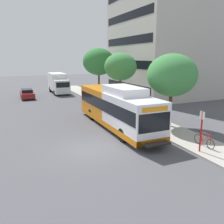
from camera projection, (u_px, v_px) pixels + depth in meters
name	position (u px, v px, depth m)	size (l,w,h in m)	color
ground_plane	(64.00, 120.00, 22.63)	(120.00, 120.00, 0.00)	#4C4C51
sidewalk_curb	(138.00, 117.00, 23.60)	(3.00, 56.00, 0.14)	#A8A399
transit_bus	(116.00, 108.00, 19.97)	(2.58, 12.25, 3.65)	white
bus_stop_sign_pole	(201.00, 128.00, 14.42)	(0.10, 0.36, 2.60)	red
bicycle_parked	(204.00, 140.00, 15.48)	(0.52, 1.76, 1.02)	black
street_tree_near_stop	(172.00, 75.00, 19.27)	(4.08, 4.08, 6.04)	#4C3823
street_tree_mid_block	(120.00, 67.00, 28.15)	(3.85, 3.85, 6.27)	#4C3823
street_tree_far_block	(99.00, 62.00, 35.16)	(4.70, 4.70, 7.09)	#4C3823
parked_car_far_lane	(27.00, 94.00, 34.56)	(1.80, 4.50, 1.33)	maroon
box_truck_background	(58.00, 83.00, 39.29)	(2.32, 7.01, 3.25)	silver
apartment_tower_backdrop	(166.00, 8.00, 35.12)	(12.92, 14.43, 26.10)	#BCB7AD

